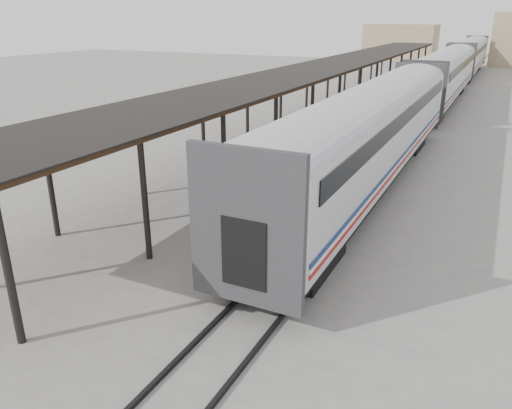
{
  "coord_description": "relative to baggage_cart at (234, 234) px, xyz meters",
  "views": [
    {
      "loc": [
        8.25,
        -13.58,
        7.42
      ],
      "look_at": [
        1.57,
        -0.05,
        1.7
      ],
      "focal_mm": 35.0,
      "sensor_mm": 36.0,
      "label": 1
    }
  ],
  "objects": [
    {
      "name": "rails",
      "position": [
        2.29,
        34.37,
        -0.59
      ],
      "size": [
        1.54,
        150.0,
        0.12
      ],
      "color": "black",
      "rests_on": "ground"
    },
    {
      "name": "train",
      "position": [
        2.29,
        34.16,
        2.04
      ],
      "size": [
        3.45,
        76.01,
        4.01
      ],
      "color": "silver",
      "rests_on": "ground"
    },
    {
      "name": "porter",
      "position": [
        0.25,
        -0.65,
        1.16
      ],
      "size": [
        0.5,
        0.73,
        1.91
      ],
      "primitive_type": "imported",
      "rotation": [
        0.0,
        0.0,
        1.64
      ],
      "color": "navy",
      "rests_on": "baggage_cart"
    },
    {
      "name": "canopy",
      "position": [
        -4.31,
        24.37,
        3.36
      ],
      "size": [
        4.9,
        64.3,
        4.15
      ],
      "color": "#422B19",
      "rests_on": "ground"
    },
    {
      "name": "pedestrian",
      "position": [
        -2.68,
        16.05,
        0.12
      ],
      "size": [
        0.93,
        0.46,
        1.53
      ],
      "primitive_type": "imported",
      "rotation": [
        0.0,
        0.0,
        3.25
      ],
      "color": "black",
      "rests_on": "ground"
    },
    {
      "name": "suitcase_stack",
      "position": [
        -0.22,
        0.26,
        0.4
      ],
      "size": [
        1.34,
        1.26,
        0.56
      ],
      "rotation": [
        0.0,
        0.0,
        0.31
      ],
      "color": "#3B3B3D",
      "rests_on": "baggage_cart"
    },
    {
      "name": "luggage_tug",
      "position": [
        -2.17,
        14.9,
        0.04
      ],
      "size": [
        1.37,
        1.88,
        1.51
      ],
      "rotation": [
        0.0,
        0.0,
        -0.21
      ],
      "color": "maroon",
      "rests_on": "ground"
    },
    {
      "name": "baggage_cart",
      "position": [
        0.0,
        0.0,
        0.0
      ],
      "size": [
        1.92,
        2.67,
        0.86
      ],
      "rotation": [
        0.0,
        0.0,
        0.31
      ],
      "color": "brown",
      "rests_on": "ground"
    },
    {
      "name": "ground",
      "position": [
        -0.91,
        0.37,
        -0.65
      ],
      "size": [
        160.0,
        160.0,
        0.0
      ],
      "primitive_type": "plane",
      "color": "slate",
      "rests_on": "ground"
    },
    {
      "name": "building_left",
      "position": [
        -10.91,
        82.37,
        2.35
      ],
      "size": [
        12.0,
        8.0,
        6.0
      ],
      "primitive_type": "cube",
      "color": "tan",
      "rests_on": "ground"
    }
  ]
}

